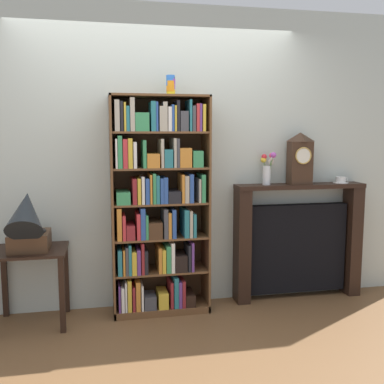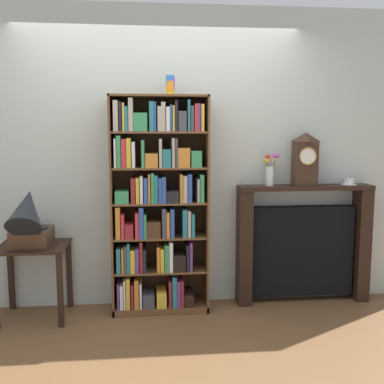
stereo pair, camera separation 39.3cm
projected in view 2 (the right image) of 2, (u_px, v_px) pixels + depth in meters
name	position (u px, v px, depth m)	size (l,w,h in m)	color
ground_plane	(161.00, 314.00, 3.94)	(8.10, 6.40, 0.02)	brown
wall_back	(173.00, 158.00, 4.08)	(5.10, 0.08, 2.69)	beige
bookshelf	(157.00, 207.00, 3.91)	(0.84, 0.34, 1.89)	brown
cup_stack	(170.00, 85.00, 3.78)	(0.08, 0.08, 0.17)	yellow
side_table_left	(33.00, 262.00, 3.80)	(0.58, 0.50, 0.63)	black
gramophone	(29.00, 219.00, 3.66)	(0.31, 0.52, 0.56)	#472D1C
fireplace_mantel	(303.00, 245.00, 4.18)	(1.24, 0.21, 1.10)	black
mantel_clock	(305.00, 159.00, 4.05)	(0.21, 0.15, 0.48)	#382316
flower_vase	(271.00, 169.00, 4.05)	(0.13, 0.15, 0.30)	silver
teacup_with_saucer	(349.00, 182.00, 4.13)	(0.14, 0.14, 0.06)	white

